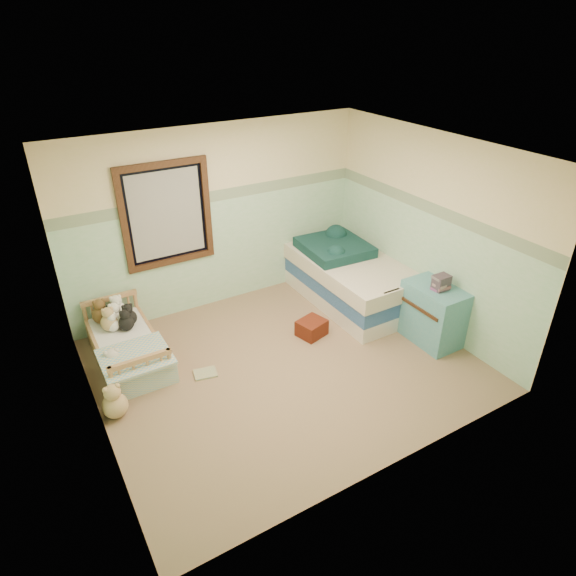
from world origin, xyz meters
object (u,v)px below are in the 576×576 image
toddler_bed_frame (128,353)px  floor_book (205,373)px  plush_floor_tan (115,406)px  red_pillow (312,328)px  dresser (432,314)px  plush_floor_cream (114,368)px  twin_bed_frame (347,293)px

toddler_bed_frame → floor_book: bearing=-47.2°
plush_floor_tan → red_pillow: size_ratio=0.79×
plush_floor_tan → red_pillow: 2.56m
toddler_bed_frame → plush_floor_tan: 0.97m
dresser → toddler_bed_frame: bearing=156.0°
toddler_bed_frame → dresser: size_ratio=1.83×
plush_floor_tan → floor_book: 1.07m
plush_floor_cream → floor_book: (0.91, -0.48, -0.12)m
dresser → red_pillow: bearing=145.9°
dresser → red_pillow: 1.53m
plush_floor_cream → twin_bed_frame: size_ratio=0.13×
plush_floor_tan → dresser: (3.80, -0.63, 0.25)m
plush_floor_cream → plush_floor_tan: size_ratio=0.98×
floor_book → dresser: bearing=-4.6°
toddler_bed_frame → floor_book: (0.69, -0.74, -0.08)m
toddler_bed_frame → red_pillow: bearing=-17.4°
plush_floor_cream → plush_floor_tan: bearing=-102.8°
toddler_bed_frame → plush_floor_tan: (-0.36, -0.90, 0.04)m
toddler_bed_frame → red_pillow: (2.19, -0.69, 0.02)m
toddler_bed_frame → plush_floor_cream: bearing=-129.8°
toddler_bed_frame → twin_bed_frame: 3.14m
plush_floor_cream → floor_book: bearing=-27.7°
twin_bed_frame → floor_book: twin_bed_frame is taller
twin_bed_frame → dresser: (0.30, -1.35, 0.27)m
plush_floor_cream → red_pillow: size_ratio=0.77×
twin_bed_frame → floor_book: (-2.45, -0.56, -0.10)m
twin_bed_frame → red_pillow: 1.07m
plush_floor_cream → floor_book: plush_floor_cream is taller
plush_floor_tan → twin_bed_frame: (3.50, 0.72, -0.02)m
plush_floor_cream → plush_floor_tan: plush_floor_tan is taller
floor_book → plush_floor_tan: bearing=-159.8°
twin_bed_frame → dresser: dresser is taller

